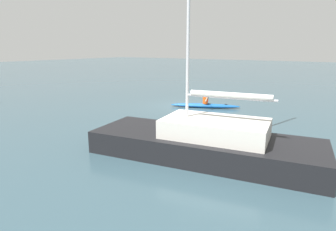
% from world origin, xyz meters
% --- Properties ---
extents(ground_plane, '(160.00, 160.00, 0.00)m').
position_xyz_m(ground_plane, '(0.00, 0.00, 0.00)').
color(ground_plane, '#334C56').
extents(kayak, '(4.82, 2.62, 0.30)m').
position_xyz_m(kayak, '(-1.59, -0.36, 0.15)').
color(kayak, '#1959A5').
rests_on(kayak, ground).
extents(kayaker, '(1.01, 2.16, 0.75)m').
position_xyz_m(kayaker, '(-1.61, -0.37, 0.62)').
color(kayaker, '#E04C14').
rests_on(kayaker, kayak).
extents(sailboat_nearest_dock, '(10.02, 4.46, 13.41)m').
position_xyz_m(sailboat_nearest_dock, '(-5.91, 8.43, 0.66)').
color(sailboat_nearest_dock, black).
rests_on(sailboat_nearest_dock, ground).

